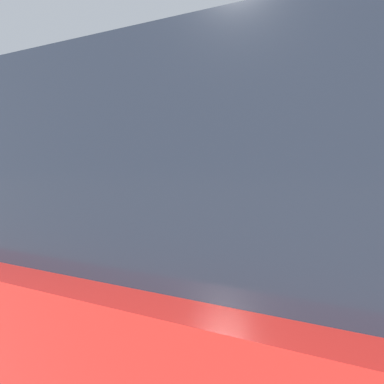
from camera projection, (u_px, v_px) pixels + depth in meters
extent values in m
plane|color=slate|center=(109.00, 336.00, 2.52)|extent=(60.00, 60.00, 0.00)
cube|color=#9E9B96|center=(205.00, 256.00, 4.51)|extent=(24.00, 2.80, 0.12)
cube|color=gray|center=(256.00, 115.00, 7.28)|extent=(24.00, 0.30, 5.30)
cylinder|color=#2D2D30|center=(192.00, 239.00, 3.19)|extent=(0.06, 0.06, 1.05)
cube|color=black|center=(192.00, 174.00, 3.13)|extent=(0.15, 0.15, 0.34)
cube|color=gray|center=(189.00, 171.00, 3.05)|extent=(0.08, 0.01, 0.12)
cylinder|color=slate|center=(192.00, 152.00, 3.11)|extent=(0.19, 0.12, 0.19)
cylinder|color=black|center=(189.00, 280.00, 2.83)|extent=(0.70, 0.23, 0.70)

